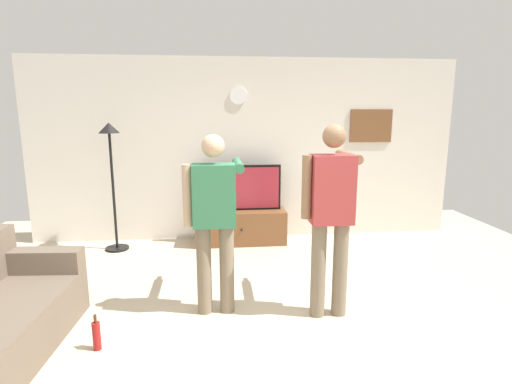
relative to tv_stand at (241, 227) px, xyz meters
The scene contains 10 objects.
ground_plane 2.61m from the tv_stand, 87.35° to the right, with size 8.40×8.40×0.00m, color beige.
back_wall 1.16m from the tv_stand, 71.05° to the left, with size 6.40×0.10×2.70m, color silver.
tv_stand is the anchor object (origin of this frame).
television 0.58m from the tv_stand, 90.00° to the left, with size 1.19×0.07×0.67m.
wall_clock 1.92m from the tv_stand, 90.00° to the left, with size 0.25×0.25×0.03m, color white.
framed_picture 2.52m from the tv_stand, ahead, with size 0.66×0.04×0.49m, color brown.
floor_lamp 2.04m from the tv_stand, behind, with size 0.32×0.32×1.78m.
person_standing_nearer_lamp 2.22m from the tv_stand, 100.38° to the right, with size 0.58×0.78×1.73m.
person_standing_nearer_couch 2.46m from the tv_stand, 72.73° to the right, with size 0.57×0.78×1.82m.
beverage_bottle 2.96m from the tv_stand, 117.37° to the right, with size 0.07×0.07×0.31m.
Camera 1 is at (-0.49, -3.16, 1.93)m, focal length 28.39 mm.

